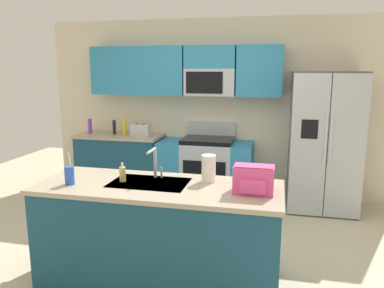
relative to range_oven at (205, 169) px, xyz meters
name	(u,v)px	position (x,y,z in m)	size (l,w,h in m)	color
ground_plane	(181,255)	(0.10, -1.80, -0.44)	(9.00, 9.00, 0.00)	beige
kitchen_wall_unit	(206,97)	(-0.05, 0.28, 1.03)	(5.20, 0.43, 2.60)	beige
back_counter	(121,163)	(-1.33, 0.00, 0.01)	(1.28, 0.63, 0.90)	navy
range_oven	(205,169)	(0.00, 0.00, 0.00)	(1.36, 0.61, 1.10)	#B7BABF
refrigerator	(324,142)	(1.62, -0.07, 0.48)	(0.90, 0.76, 1.85)	#4C4F54
island_counter	(159,233)	(0.03, -2.29, 0.01)	(2.12, 0.81, 0.90)	navy
toaster	(141,130)	(-0.97, -0.05, 0.55)	(0.28, 0.16, 0.18)	#B7BABF
pepper_mill	(114,127)	(-1.42, 0.00, 0.56)	(0.05, 0.05, 0.22)	black
bottle_yellow	(124,126)	(-1.25, 0.00, 0.58)	(0.06, 0.06, 0.25)	yellow
bottle_purple	(90,126)	(-1.81, -0.01, 0.57)	(0.06, 0.06, 0.23)	purple
sink_faucet	(155,160)	(-0.07, -2.09, 0.62)	(0.09, 0.21, 0.28)	#B7BABF
drink_cup_blue	(70,175)	(-0.73, -2.44, 0.54)	(0.08, 0.08, 0.28)	blue
soap_dispenser	(123,174)	(-0.31, -2.25, 0.53)	(0.06, 0.06, 0.17)	#D8CC66
paper_towel_roll	(209,168)	(0.43, -2.09, 0.58)	(0.12, 0.12, 0.24)	white
backpack	(254,179)	(0.84, -2.31, 0.57)	(0.32, 0.22, 0.23)	#EA4C93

